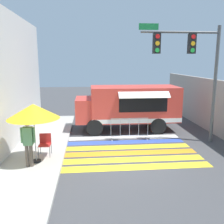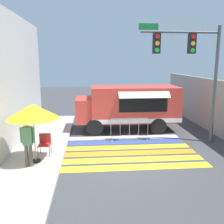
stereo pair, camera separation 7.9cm
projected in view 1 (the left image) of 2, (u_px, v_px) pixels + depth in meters
ground_plane at (126, 158)px, 10.44m from camera, size 60.00×60.00×0.00m
sidewalk_left at (8, 161)px, 9.99m from camera, size 4.40×16.00×0.13m
concrete_wall_right at (218, 108)px, 13.57m from camera, size 0.20×16.00×2.99m
crosswalk_painted at (123, 150)px, 11.38m from camera, size 6.40×4.36×0.01m
food_truck at (126, 105)px, 14.50m from camera, size 5.87×2.72×2.56m
traffic_signal_pole at (191, 59)px, 11.66m from camera, size 3.87×0.29×5.65m
patio_umbrella at (33, 111)px, 9.36m from camera, size 1.96×1.96×2.30m
folding_chair at (45, 142)px, 10.39m from camera, size 0.48×0.48×0.89m
vendor_person at (28, 140)px, 9.12m from camera, size 0.53×0.24×1.78m
barricade_front at (129, 129)px, 12.83m from camera, size 1.95×0.44×1.13m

